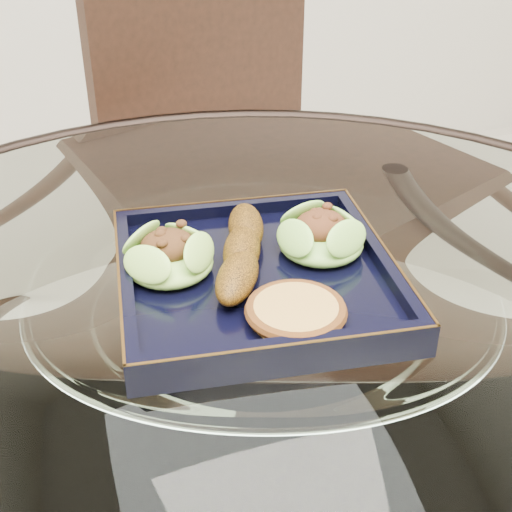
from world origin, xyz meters
name	(u,v)px	position (x,y,z in m)	size (l,w,h in m)	color
dining_table	(262,444)	(0.00, 0.00, 0.60)	(1.13, 1.13, 0.77)	white
dining_chair	(245,208)	(0.15, 0.57, 0.57)	(0.56, 0.56, 1.03)	black
navy_plate	(256,281)	(0.01, 0.05, 0.77)	(0.27, 0.27, 0.02)	black
lettuce_wrap_left	(169,258)	(-0.07, 0.08, 0.80)	(0.09, 0.09, 0.03)	#649D2D
lettuce_wrap_right	(321,238)	(0.09, 0.07, 0.80)	(0.09, 0.09, 0.03)	#5A992C
roasted_plantain	(242,250)	(0.00, 0.07, 0.80)	(0.18, 0.04, 0.03)	#623C0A
crumb_patty	(296,313)	(0.02, -0.03, 0.79)	(0.08, 0.08, 0.02)	#C28E40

